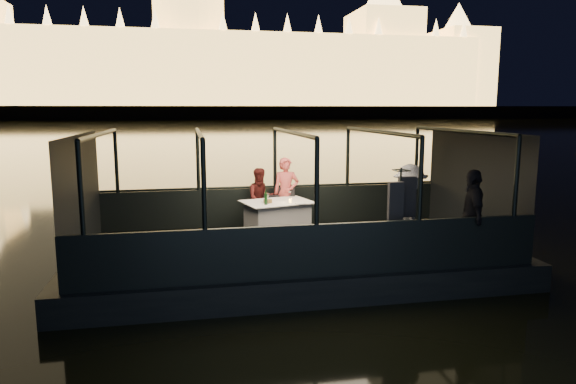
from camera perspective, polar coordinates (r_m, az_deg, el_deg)
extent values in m
plane|color=black|center=(90.02, -9.94, 7.05)|extent=(500.00, 500.00, 0.00)
cube|color=black|center=(10.65, 0.42, -8.60)|extent=(8.60, 4.40, 1.00)
cube|color=black|center=(10.52, 0.42, -6.11)|extent=(8.00, 4.00, 0.04)
cube|color=black|center=(12.33, -1.44, -1.58)|extent=(8.00, 0.08, 0.90)
cube|color=black|center=(8.51, 3.15, -6.55)|extent=(8.00, 0.08, 0.90)
cube|color=#423D33|center=(219.95, -10.76, 8.52)|extent=(400.00, 140.00, 6.00)
cube|color=silver|center=(11.25, -1.20, -2.96)|extent=(1.67, 1.38, 0.77)
cube|color=black|center=(11.67, -1.69, -2.20)|extent=(0.46, 0.46, 0.79)
cube|color=black|center=(11.76, -0.11, -2.10)|extent=(0.59, 0.59, 0.95)
imported|color=#D6534D|center=(11.94, -0.22, -0.47)|extent=(0.63, 0.45, 1.65)
imported|color=#441413|center=(11.84, -3.02, -0.56)|extent=(0.73, 0.60, 1.42)
imported|color=silver|center=(10.00, 13.34, -2.05)|extent=(0.88, 1.25, 1.75)
imported|color=black|center=(9.86, 19.75, -2.51)|extent=(0.70, 1.08, 1.70)
cylinder|color=#123313|center=(10.79, -2.48, -0.63)|extent=(0.07, 0.07, 0.31)
cylinder|color=brown|center=(11.01, -2.26, -1.01)|extent=(0.24, 0.24, 0.08)
cylinder|color=#FFB73F|center=(11.04, 0.24, -0.98)|extent=(0.07, 0.07, 0.08)
cylinder|color=silver|center=(10.93, 1.36, -1.25)|extent=(0.31, 0.31, 0.01)
cylinder|color=white|center=(11.15, -2.52, -1.05)|extent=(0.23, 0.23, 0.01)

